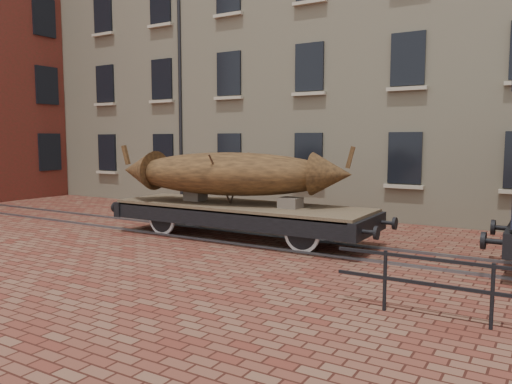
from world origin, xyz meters
The scene contains 5 objects.
ground centered at (0.00, 0.00, 0.00)m, with size 90.00×90.00×0.00m, color #58251B.
warehouse_cream centered at (3.00, 9.99, 7.00)m, with size 40.00×10.19×14.00m.
rail_track centered at (0.00, 0.00, 0.03)m, with size 30.00×1.52×0.06m.
flatcar_wagon centered at (-2.28, 0.00, 0.79)m, with size 8.41×2.28×1.27m.
iron_boat centered at (-2.62, 0.00, 1.84)m, with size 6.94×3.26×1.65m.
Camera 1 is at (5.30, -11.71, 2.80)m, focal length 35.00 mm.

